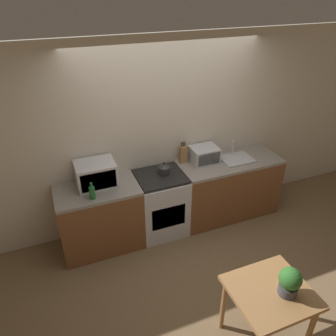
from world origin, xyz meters
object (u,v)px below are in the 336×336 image
(toaster_oven, at_px, (204,154))
(dining_table, at_px, (269,299))
(kettle, at_px, (164,169))
(microwave, at_px, (96,174))
(stove_range, at_px, (161,203))
(bottle, at_px, (92,192))

(toaster_oven, relative_size, dining_table, 0.52)
(kettle, bearing_deg, microwave, 175.45)
(kettle, height_order, microwave, microwave)
(stove_range, relative_size, dining_table, 1.24)
(microwave, bearing_deg, toaster_oven, 1.24)
(stove_range, relative_size, toaster_oven, 2.41)
(stove_range, distance_m, toaster_oven, 0.91)
(bottle, xyz_separation_m, dining_table, (1.24, -1.75, -0.38))
(microwave, xyz_separation_m, dining_table, (1.14, -2.04, -0.44))
(microwave, relative_size, toaster_oven, 1.29)
(bottle, distance_m, dining_table, 2.18)
(microwave, height_order, dining_table, microwave)
(kettle, distance_m, bottle, 1.00)
(stove_range, distance_m, dining_table, 1.97)
(stove_range, height_order, kettle, kettle)
(bottle, bearing_deg, toaster_oven, 11.28)
(stove_range, distance_m, microwave, 1.01)
(stove_range, xyz_separation_m, microwave, (-0.81, 0.10, 0.60))
(microwave, xyz_separation_m, bottle, (-0.11, -0.29, -0.07))
(dining_table, bearing_deg, bottle, 125.40)
(kettle, relative_size, bottle, 0.77)
(stove_range, height_order, toaster_oven, toaster_oven)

